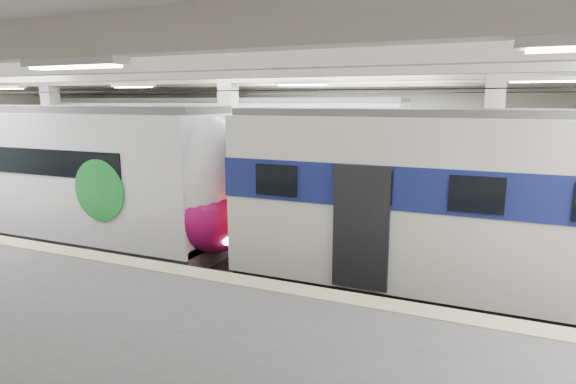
% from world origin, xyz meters
% --- Properties ---
extents(station_hall, '(36.00, 24.00, 5.75)m').
position_xyz_m(station_hall, '(0.00, -1.74, 3.24)').
color(station_hall, black).
rests_on(station_hall, ground).
extents(modern_emu, '(13.25, 2.74, 4.30)m').
position_xyz_m(modern_emu, '(-6.61, -0.00, 2.12)').
color(modern_emu, white).
rests_on(modern_emu, ground).
extents(older_rer, '(12.92, 2.85, 4.29)m').
position_xyz_m(older_rer, '(5.85, 0.00, 2.25)').
color(older_rer, silver).
rests_on(older_rer, ground).
extents(far_train, '(14.40, 3.55, 4.55)m').
position_xyz_m(far_train, '(-4.90, 5.50, 2.35)').
color(far_train, white).
rests_on(far_train, ground).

